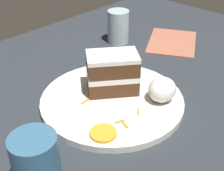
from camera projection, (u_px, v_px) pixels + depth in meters
ground_plane at (130, 115)px, 0.69m from camera, size 6.00×6.00×0.00m
dining_table at (130, 110)px, 0.68m from camera, size 1.33×1.01×0.03m
plate at (112, 100)px, 0.68m from camera, size 0.31×0.31×0.01m
cake_slice at (111, 73)px, 0.67m from camera, size 0.13×0.12×0.09m
cream_dollop at (162, 90)px, 0.65m from camera, size 0.06×0.06×0.05m
orange_garnish at (103, 133)px, 0.57m from camera, size 0.05×0.05×0.01m
carrot_shreds_scatter at (115, 114)px, 0.62m from camera, size 0.07×0.13×0.00m
drinking_glass at (118, 29)px, 0.93m from camera, size 0.06×0.06×0.10m
coffee_mug at (36, 161)px, 0.47m from camera, size 0.07×0.07×0.10m
menu_card at (172, 42)px, 0.94m from camera, size 0.23×0.21×0.00m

